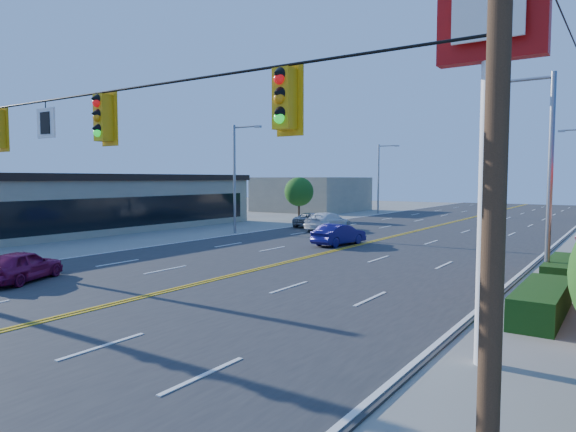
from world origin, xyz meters
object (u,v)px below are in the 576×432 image
Objects in this scene: car_blue at (339,235)px; car_silver at (311,220)px; signal_span at (19,147)px; kfc_pylon at (490,84)px; car_magenta at (22,267)px; car_white at (328,222)px.

car_blue is 11.90m from car_silver.
car_blue is (-0.85, 19.71, -4.25)m from signal_span.
car_magenta is (-16.97, -0.89, -5.43)m from kfc_pylon.
signal_span is 20.18m from car_blue.
car_white is at bearing 101.95° from signal_span.
signal_span is 6.27× the size of car_blue.
car_white is 1.15× the size of car_silver.
signal_span is 5.06× the size of car_white.
signal_span is at bearing 96.11° from car_silver.
kfc_pylon is at bearing 19.78° from signal_span.
signal_span is 2.86× the size of kfc_pylon.
car_white is (-4.86, 7.24, 0.06)m from car_blue.
signal_span is at bearing -160.22° from kfc_pylon.
car_silver is at bearing 128.05° from kfc_pylon.
kfc_pylon is 32.11m from car_silver.
car_magenta is at bearing 85.55° from car_silver.
signal_span is 5.79× the size of car_silver.
car_blue is at bearing 127.29° from kfc_pylon.
kfc_pylon is 28.96m from car_white.
car_blue is 8.72m from car_white.
car_white reaches higher than car_magenta.
car_silver is at bearing -42.46° from car_blue.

